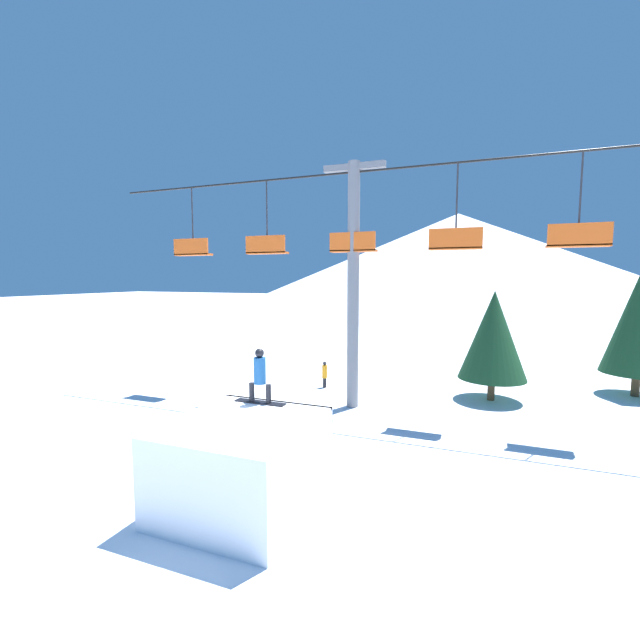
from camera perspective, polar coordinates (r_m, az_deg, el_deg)
ground_plane at (r=10.48m, az=-14.75°, el=-23.79°), size 220.00×220.00×0.00m
mountain_ridge at (r=80.77m, az=17.80°, el=7.62°), size 78.45×78.45×16.27m
snow_ramp at (r=10.21m, az=-10.20°, el=-18.31°), size 3.03×3.34×1.97m
snowboarder at (r=10.90m, az=-8.03°, el=-7.37°), size 1.36×0.30×1.39m
chairlift at (r=16.62m, az=4.44°, el=7.30°), size 22.02×0.46×9.47m
pine_tree_near at (r=19.03m, az=22.11°, el=-1.88°), size 2.73×2.73×4.59m
pine_tree_far at (r=22.68m, az=36.91°, el=0.02°), size 2.85×2.85×5.65m
distant_skier at (r=20.03m, az=0.63°, el=-7.12°), size 0.24×0.24×1.23m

